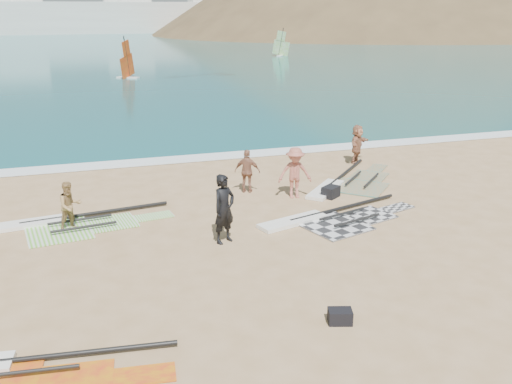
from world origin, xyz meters
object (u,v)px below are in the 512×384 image
object	(u,v)px
rig_orange	(348,183)
gear_bag_far	(340,316)
rig_red	(4,377)
gear_bag_near	(331,192)
beachgoer_mid	(295,173)
beachgoer_back	(247,171)
rig_grey	(330,219)
beachgoer_right	(357,144)
person_wetsuit	(224,209)
rig_green	(64,224)
beachgoer_left	(70,206)

from	to	relation	value
rig_orange	gear_bag_far	xyz separation A→B (m)	(-4.62, -8.89, 0.10)
rig_red	gear_bag_near	distance (m)	12.54
beachgoer_mid	beachgoer_back	distance (m)	1.76
rig_grey	beachgoer_mid	distance (m)	2.63
gear_bag_near	beachgoer_mid	world-z (taller)	beachgoer_mid
beachgoer_mid	beachgoer_back	xyz separation A→B (m)	(-1.39, 1.07, -0.11)
rig_orange	beachgoer_right	size ratio (longest dim) A/B	3.03
rig_red	beachgoer_mid	xyz separation A→B (m)	(8.71, 8.03, 0.85)
gear_bag_near	person_wetsuit	distance (m)	5.39
gear_bag_far	beachgoer_right	bearing A→B (deg)	61.22
rig_red	gear_bag_near	bearing A→B (deg)	44.13
person_wetsuit	beachgoer_right	bearing A→B (deg)	12.48
person_wetsuit	beachgoer_back	xyz separation A→B (m)	(1.95, 4.19, -0.21)
rig_green	beachgoer_mid	distance (m)	7.74
rig_red	rig_green	bearing A→B (deg)	88.78
rig_green	beachgoer_right	world-z (taller)	beachgoer_right
rig_grey	rig_red	bearing A→B (deg)	-164.83
beachgoer_back	rig_green	bearing A→B (deg)	41.26
gear_bag_near	beachgoer_mid	size ratio (longest dim) A/B	0.34
gear_bag_near	rig_orange	bearing A→B (deg)	43.17
gear_bag_far	beachgoer_left	world-z (taller)	beachgoer_left
rig_orange	beachgoer_back	size ratio (longest dim) A/B	3.18
rig_red	beachgoer_right	bearing A→B (deg)	48.35
rig_red	beachgoer_right	size ratio (longest dim) A/B	3.19
beachgoer_mid	rig_green	bearing A→B (deg)	-165.16
gear_bag_near	rig_green	bearing A→B (deg)	-179.61
rig_grey	beachgoer_mid	world-z (taller)	beachgoer_mid
rig_grey	gear_bag_far	xyz separation A→B (m)	(-2.36, -5.61, 0.10)
rig_red	beachgoer_back	distance (m)	11.70
rig_orange	beachgoer_mid	bearing A→B (deg)	151.74
person_wetsuit	beachgoer_mid	world-z (taller)	person_wetsuit
person_wetsuit	rig_orange	bearing A→B (deg)	5.03
rig_orange	gear_bag_near	xyz separation A→B (m)	(-1.24, -1.16, 0.15)
rig_green	gear_bag_far	xyz separation A→B (m)	(5.52, -7.67, 0.10)
person_wetsuit	rig_grey	bearing A→B (deg)	-18.80
rig_green	gear_bag_near	size ratio (longest dim) A/B	9.39
rig_red	beachgoer_right	xyz separation A→B (m)	(12.99, 11.65, 0.77)
rig_grey	rig_green	world-z (taller)	rig_green
gear_bag_near	gear_bag_far	size ratio (longest dim) A/B	1.23
rig_green	beachgoer_left	xyz separation A→B (m)	(0.23, -0.39, 0.70)
beachgoer_left	beachgoer_mid	distance (m)	7.50
rig_green	beachgoer_back	distance (m)	6.51
rig_green	rig_orange	world-z (taller)	same
gear_bag_near	beachgoer_right	world-z (taller)	beachgoer_right
beachgoer_mid	beachgoer_right	world-z (taller)	beachgoer_mid
rig_grey	beachgoer_mid	bearing A→B (deg)	77.80
rig_orange	gear_bag_near	size ratio (longest dim) A/B	8.12
gear_bag_near	beachgoer_left	size ratio (longest dim) A/B	0.41
gear_bag_near	person_wetsuit	bearing A→B (deg)	-148.88
rig_grey	gear_bag_far	size ratio (longest dim) A/B	11.26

